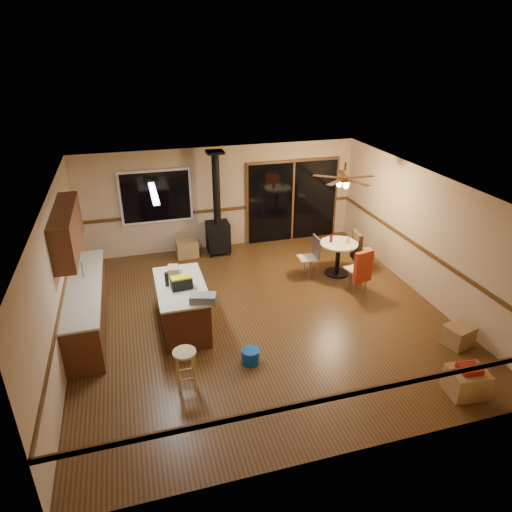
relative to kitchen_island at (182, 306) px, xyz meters
name	(u,v)px	position (x,y,z in m)	size (l,w,h in m)	color
floor	(260,315)	(1.50, 0.00, -0.45)	(7.00, 7.00, 0.00)	#4C2E15
ceiling	(261,187)	(1.50, 0.00, 2.15)	(7.00, 7.00, 0.00)	silver
wall_back	(221,198)	(1.50, 3.50, 0.85)	(7.00, 7.00, 0.00)	tan
wall_front	(344,377)	(1.50, -3.50, 0.85)	(7.00, 7.00, 0.00)	tan
wall_left	(58,280)	(-2.00, 0.00, 0.85)	(7.00, 7.00, 0.00)	tan
wall_right	(425,235)	(5.00, 0.00, 0.85)	(7.00, 7.00, 0.00)	tan
chair_rail	(260,270)	(1.50, 0.00, 0.55)	(7.00, 7.00, 0.08)	#4C2F13
window	(156,197)	(-0.10, 3.45, 1.05)	(1.72, 0.10, 1.32)	black
sliding_door	(293,202)	(3.40, 3.45, 0.60)	(2.52, 0.10, 2.10)	black
lower_cabinets	(87,307)	(-1.70, 0.50, -0.02)	(0.60, 3.00, 0.86)	#532A15
countertop	(83,286)	(-1.70, 0.50, 0.43)	(0.64, 3.04, 0.04)	#C3B997
upper_cabinets	(67,230)	(-1.83, 0.70, 1.45)	(0.35, 2.00, 0.80)	#532A15
kitchen_island	(182,306)	(0.00, 0.00, 0.00)	(0.88, 1.68, 0.90)	#452111
wood_stove	(218,226)	(1.30, 3.05, 0.28)	(0.55, 0.50, 2.52)	black
ceiling_fan	(344,181)	(3.69, 1.20, 1.76)	(0.24, 0.24, 0.55)	brown
fluorescent_strip	(154,193)	(-0.30, 0.30, 2.11)	(0.10, 1.20, 0.04)	white
toolbox_grey	(203,298)	(0.29, -0.68, 0.52)	(0.44, 0.24, 0.14)	slate
toolbox_black	(181,283)	(0.00, -0.12, 0.55)	(0.37, 0.20, 0.21)	black
toolbox_yellow_lid	(181,277)	(0.00, -0.12, 0.67)	(0.36, 0.19, 0.03)	gold
box_on_island	(173,271)	(-0.08, 0.41, 0.54)	(0.20, 0.27, 0.18)	olive
bottle_dark	(167,279)	(-0.23, 0.04, 0.58)	(0.08, 0.08, 0.27)	black
bottle_pink	(186,281)	(0.09, -0.08, 0.56)	(0.07, 0.07, 0.22)	#D84C8C
bottle_white	(181,273)	(0.06, 0.31, 0.54)	(0.06, 0.06, 0.18)	white
bar_stool	(186,369)	(-0.18, -1.63, -0.12)	(0.36, 0.36, 0.66)	tan
blue_bucket	(250,356)	(0.93, -1.36, -0.33)	(0.30, 0.30, 0.25)	#0C4CAE
dining_table	(338,253)	(3.69, 1.20, 0.08)	(0.85, 0.85, 0.78)	black
glass_red	(331,238)	(3.54, 1.30, 0.42)	(0.07, 0.07, 0.18)	#590C14
glass_cream	(348,240)	(3.87, 1.15, 0.40)	(0.06, 0.06, 0.15)	beige
chair_left	(312,252)	(3.10, 1.29, 0.14)	(0.42, 0.41, 0.51)	#C1AF8F
chair_near	(362,266)	(3.83, 0.32, 0.14)	(0.51, 0.54, 0.70)	#C1AF8F
chair_right	(358,247)	(4.21, 1.27, 0.14)	(0.50, 0.47, 0.70)	#C1AF8F
box_under_window	(187,248)	(0.51, 3.10, -0.24)	(0.53, 0.42, 0.42)	olive
box_corner_a	(466,382)	(3.89, -2.96, -0.24)	(0.56, 0.47, 0.42)	olive
box_corner_b	(458,335)	(4.60, -1.87, -0.27)	(0.46, 0.40, 0.38)	olive
box_small_red	(470,369)	(3.89, -2.96, 0.01)	(0.31, 0.26, 0.08)	maroon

